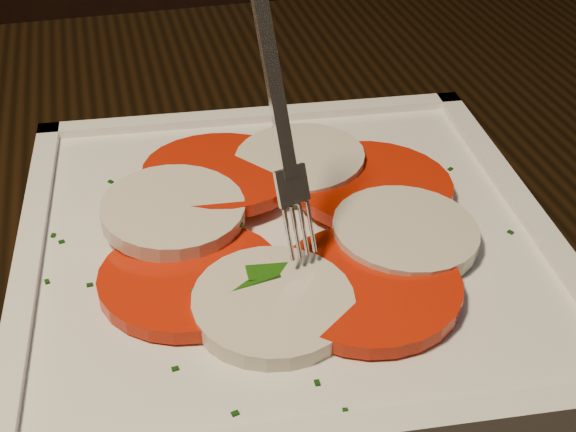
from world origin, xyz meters
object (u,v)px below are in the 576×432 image
(chair, at_px, (129,65))
(plate, at_px, (288,247))
(fork, at_px, (271,103))
(table, at_px, (320,333))

(chair, distance_m, plate, 0.83)
(chair, height_order, fork, fork)
(table, height_order, chair, chair)
(table, bearing_deg, chair, 98.77)
(table, bearing_deg, plate, -132.85)
(chair, xyz_separation_m, fork, (0.08, -0.80, 0.33))
(chair, bearing_deg, table, -71.27)
(chair, bearing_deg, fork, -74.66)
(table, relative_size, plate, 3.91)
(plate, bearing_deg, fork, -131.32)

